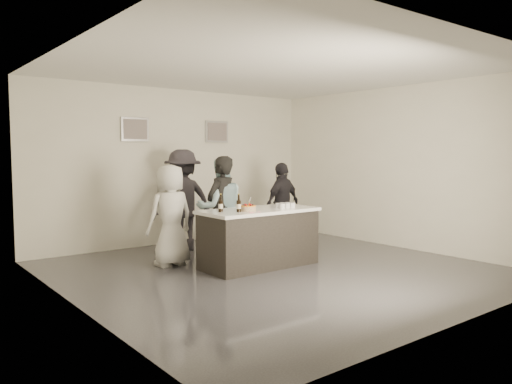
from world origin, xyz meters
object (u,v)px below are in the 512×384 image
person_guest_back (183,200)px  person_main_black (221,209)px  beer_bottle_a (221,203)px  person_guest_right (282,203)px  cake (248,208)px  person_main_blue (221,208)px  bar_counter (259,238)px  person_guest_left (171,215)px  beer_bottle_b (239,203)px

person_guest_back → person_main_black: bearing=94.4°
beer_bottle_a → person_guest_right: (2.23, 1.18, -0.24)m
cake → person_main_blue: person_main_blue is taller
person_main_black → bar_counter: bearing=87.3°
person_guest_left → person_guest_back: person_guest_back is taller
beer_bottle_a → beer_bottle_b: (0.20, -0.18, 0.00)m
person_guest_left → person_main_blue: bearing=174.3°
beer_bottle_b → person_main_blue: 1.07m
bar_counter → beer_bottle_a: size_ratio=7.15×
beer_bottle_a → person_main_blue: bearing=56.1°
beer_bottle_b → person_guest_back: person_guest_back is taller
person_guest_left → person_guest_right: bearing=-176.1°
cake → person_guest_back: person_guest_back is taller
beer_bottle_b → person_main_black: 0.91m
beer_bottle_b → person_main_black: person_main_black is taller
bar_counter → person_guest_back: 1.95m
beer_bottle_b → person_guest_left: person_guest_left is taller
bar_counter → person_guest_left: person_guest_left is taller
person_main_blue → person_guest_left: person_main_blue is taller
beer_bottle_a → person_main_black: bearing=55.4°
cake → person_guest_back: (0.02, 1.98, -0.02)m
beer_bottle_a → person_guest_right: size_ratio=0.16×
bar_counter → person_guest_left: size_ratio=1.17×
cake → person_main_blue: (0.16, 0.96, -0.09)m
beer_bottle_b → person_main_blue: (0.35, 0.99, -0.18)m
beer_bottle_b → beer_bottle_a: bearing=137.9°
person_main_blue → person_guest_right: person_main_blue is taller
cake → person_main_black: (0.07, 0.82, -0.08)m
person_main_blue → person_guest_back: (-0.14, 1.02, 0.07)m
beer_bottle_b → bar_counter: bearing=16.0°
cake → beer_bottle_b: beer_bottle_b is taller
person_main_black → person_guest_right: bearing=176.2°
beer_bottle_a → person_guest_right: bearing=27.9°
bar_counter → person_main_blue: size_ratio=1.10×
bar_counter → cake: size_ratio=7.69×
bar_counter → person_guest_right: 2.00m
person_main_blue → person_guest_back: person_guest_back is taller
beer_bottle_b → person_guest_right: (2.03, 1.36, -0.24)m
cake → person_guest_back: size_ratio=0.13×
bar_counter → beer_bottle_b: beer_bottle_b is taller
beer_bottle_a → person_main_blue: person_main_blue is taller
person_main_black → beer_bottle_b: bearing=52.8°
beer_bottle_a → person_guest_left: (-0.37, 0.85, -0.24)m
beer_bottle_b → person_guest_left: 1.20m
bar_counter → person_main_black: (-0.22, 0.72, 0.41)m
person_main_blue → person_guest_right: bearing=-148.8°
bar_counter → beer_bottle_b: 0.77m
person_main_black → person_guest_back: 1.16m
person_guest_right → beer_bottle_a: bearing=15.9°
cake → bar_counter: bearing=19.9°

